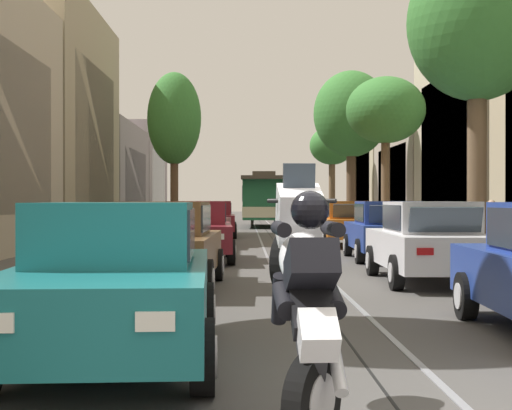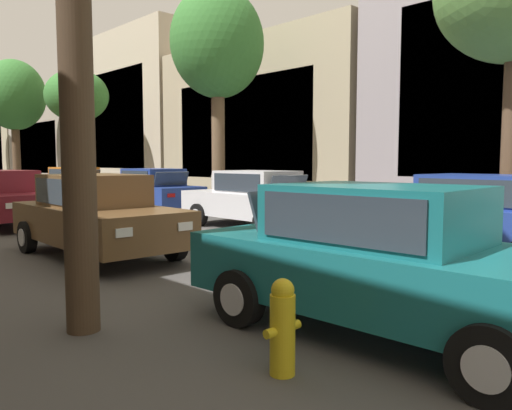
% 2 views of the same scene
% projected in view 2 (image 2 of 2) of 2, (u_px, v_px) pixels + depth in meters
% --- Properties ---
extents(building_facade_right, '(5.67, 59.91, 9.60)m').
position_uv_depth(building_facade_right, '(161.00, 126.00, 30.40)').
color(building_facade_right, gray).
rests_on(building_facade_right, ground).
extents(parked_car_teal_near_left, '(2.13, 4.42, 1.58)m').
position_uv_depth(parked_car_teal_near_left, '(385.00, 260.00, 5.23)').
color(parked_car_teal_near_left, '#196B70').
rests_on(parked_car_teal_near_left, ground).
extents(parked_car_brown_second_left, '(2.09, 4.40, 1.58)m').
position_uv_depth(parked_car_brown_second_left, '(96.00, 215.00, 9.57)').
color(parked_car_brown_second_left, brown).
rests_on(parked_car_brown_second_left, ground).
extents(parked_car_maroon_mid_left, '(2.12, 4.41, 1.58)m').
position_uv_depth(parked_car_maroon_mid_left, '(2.00, 198.00, 14.13)').
color(parked_car_maroon_mid_left, maroon).
rests_on(parked_car_maroon_mid_left, ground).
extents(parked_car_blue_near_right, '(2.13, 4.42, 1.58)m').
position_uv_depth(parked_car_blue_near_right, '(476.00, 215.00, 9.54)').
color(parked_car_blue_near_right, '#233D93').
rests_on(parked_car_blue_near_right, ground).
extents(parked_car_white_second_right, '(2.03, 4.38, 1.58)m').
position_uv_depth(parked_car_white_second_right, '(254.00, 199.00, 13.70)').
color(parked_car_white_second_right, silver).
rests_on(parked_car_white_second_right, ground).
extents(parked_car_blue_mid_right, '(2.07, 4.39, 1.58)m').
position_uv_depth(parked_car_blue_mid_right, '(152.00, 190.00, 17.85)').
color(parked_car_blue_mid_right, '#233D93').
rests_on(parked_car_blue_mid_right, ground).
extents(parked_car_orange_fourth_right, '(2.06, 4.39, 1.58)m').
position_uv_depth(parked_car_orange_fourth_right, '(73.00, 185.00, 22.13)').
color(parked_car_orange_fourth_right, orange).
rests_on(parked_car_orange_fourth_right, ground).
extents(street_tree_kerb_right_second, '(3.53, 3.16, 8.08)m').
position_uv_depth(street_tree_kerb_right_second, '(218.00, 45.00, 17.91)').
color(street_tree_kerb_right_second, brown).
rests_on(street_tree_kerb_right_second, ground).
extents(street_tree_kerb_right_mid, '(3.19, 3.49, 6.61)m').
position_uv_depth(street_tree_kerb_right_mid, '(77.00, 97.00, 26.04)').
color(street_tree_kerb_right_mid, brown).
rests_on(street_tree_kerb_right_mid, ground).
extents(street_tree_kerb_right_fourth, '(3.99, 3.94, 8.46)m').
position_uv_depth(street_tree_kerb_right_fourth, '(14.00, 96.00, 32.55)').
color(street_tree_kerb_right_fourth, brown).
rests_on(street_tree_kerb_right_fourth, ground).
extents(pedestrian_on_left_pavement, '(0.55, 0.39, 1.62)m').
position_uv_depth(pedestrian_on_left_pavement, '(217.00, 185.00, 19.46)').
color(pedestrian_on_left_pavement, black).
rests_on(pedestrian_on_left_pavement, ground).
extents(fire_hydrant, '(0.40, 0.22, 0.84)m').
position_uv_depth(fire_hydrant, '(283.00, 326.00, 4.25)').
color(fire_hydrant, gold).
rests_on(fire_hydrant, ground).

